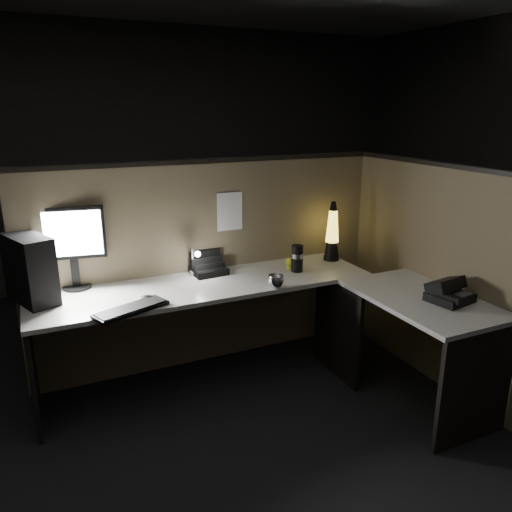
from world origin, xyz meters
name	(u,v)px	position (x,y,z in m)	size (l,w,h in m)	color
floor	(265,420)	(0.00, 0.00, 0.00)	(6.00, 6.00, 0.00)	black
room_shell	(266,157)	(0.00, 0.00, 1.62)	(6.00, 6.00, 6.00)	silver
partition_back	(211,265)	(0.00, 0.93, 0.75)	(2.66, 0.06, 1.50)	brown
partition_right	(428,273)	(1.33, 0.10, 0.75)	(0.06, 1.66, 1.50)	brown
desk	(273,315)	(0.18, 0.25, 0.58)	(2.60, 1.60, 0.73)	beige
pc_tower	(30,269)	(-1.22, 0.75, 0.94)	(0.18, 0.40, 0.41)	black
monitor	(72,240)	(-0.95, 0.89, 1.06)	(0.42, 0.18, 0.54)	black
keyboard	(131,309)	(-0.71, 0.34, 0.74)	(0.44, 0.15, 0.02)	black
mouse	(148,298)	(-0.58, 0.47, 0.75)	(0.09, 0.06, 0.03)	black
clip_lamp	(195,261)	(-0.18, 0.76, 0.85)	(0.04, 0.16, 0.21)	white
organizer	(208,268)	(-0.07, 0.80, 0.77)	(0.25, 0.22, 0.18)	black
lava_lamp	(332,236)	(0.92, 0.72, 0.92)	(0.12, 0.12, 0.46)	black
travel_mug	(297,258)	(0.53, 0.58, 0.83)	(0.09, 0.09, 0.20)	black
steel_mug	(276,281)	(0.24, 0.34, 0.77)	(0.11, 0.11, 0.09)	silver
figurine	(290,262)	(0.52, 0.65, 0.78)	(0.06, 0.06, 0.06)	yellow
pinned_paper	(230,212)	(0.14, 0.90, 1.15)	(0.20, 0.00, 0.28)	white
desk_phone	(448,292)	(1.10, -0.31, 0.79)	(0.28, 0.28, 0.15)	black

